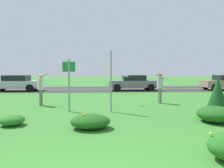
% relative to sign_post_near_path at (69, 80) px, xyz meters
% --- Properties ---
extents(ground_plane, '(120.00, 120.00, 0.00)m').
position_rel_sign_post_near_path_xyz_m(ground_plane, '(1.07, 2.68, -1.43)').
color(ground_plane, '#387A2D').
extents(highway_strip, '(120.00, 7.26, 0.01)m').
position_rel_sign_post_near_path_xyz_m(highway_strip, '(1.07, 12.12, -1.43)').
color(highway_strip, '#2D2D30').
rests_on(highway_strip, ground).
extents(highway_center_stripe, '(120.00, 0.16, 0.00)m').
position_rel_sign_post_near_path_xyz_m(highway_center_stripe, '(1.07, 12.12, -1.42)').
color(highway_center_stripe, yellow).
rests_on(highway_center_stripe, ground).
extents(daylily_clump_front_left, '(1.29, 1.38, 0.57)m').
position_rel_sign_post_near_path_xyz_m(daylily_clump_front_left, '(5.47, -2.32, -1.15)').
color(daylily_clump_front_left, '#1E5619').
rests_on(daylily_clump_front_left, ground).
extents(daylily_clump_front_center, '(1.26, 1.04, 0.50)m').
position_rel_sign_post_near_path_xyz_m(daylily_clump_front_center, '(1.04, -2.91, -1.21)').
color(daylily_clump_front_center, '#1E5619').
rests_on(daylily_clump_front_center, ground).
extents(daylily_clump_mid_center, '(0.81, 0.78, 0.42)m').
position_rel_sign_post_near_path_xyz_m(daylily_clump_mid_center, '(-1.57, -2.37, -1.25)').
color(daylily_clump_mid_center, '#2D7526').
rests_on(daylily_clump_mid_center, ground).
extents(sign_post_near_path, '(0.56, 0.10, 2.35)m').
position_rel_sign_post_near_path_xyz_m(sign_post_near_path, '(0.00, 0.00, 0.00)').
color(sign_post_near_path, '#93969B').
rests_on(sign_post_near_path, ground).
extents(sign_post_by_roadside, '(0.07, 0.10, 2.69)m').
position_rel_sign_post_near_path_xyz_m(sign_post_by_roadside, '(1.86, -0.21, -0.09)').
color(sign_post_by_roadside, '#93969B').
rests_on(sign_post_by_roadside, ground).
extents(evergreen_shrub_side, '(1.00, 1.00, 1.56)m').
position_rel_sign_post_near_path_xyz_m(evergreen_shrub_side, '(6.31, -0.93, -0.65)').
color(evergreen_shrub_side, '#19471E').
rests_on(evergreen_shrub_side, ground).
extents(person_thrower_white_shirt, '(0.53, 0.51, 1.75)m').
position_rel_sign_post_near_path_xyz_m(person_thrower_white_shirt, '(-1.72, 1.82, -0.44)').
color(person_thrower_white_shirt, silver).
rests_on(person_thrower_white_shirt, ground).
extents(person_catcher_red_cap_gray_shirt, '(0.55, 0.51, 1.69)m').
position_rel_sign_post_near_path_xyz_m(person_catcher_red_cap_gray_shirt, '(4.77, 2.22, -0.43)').
color(person_catcher_red_cap_gray_shirt, '#B2B2B7').
rests_on(person_catcher_red_cap_gray_shirt, ground).
extents(frisbee_white, '(0.25, 0.24, 0.12)m').
position_rel_sign_post_near_path_xyz_m(frisbee_white, '(2.80, 1.93, 0.12)').
color(frisbee_white, white).
extents(car_gray_center_left, '(4.50, 2.00, 1.45)m').
position_rel_sign_post_near_path_xyz_m(car_gray_center_left, '(4.58, 10.49, -0.69)').
color(car_gray_center_left, slate).
rests_on(car_gray_center_left, ground).
extents(car_silver_center_right, '(4.50, 2.00, 1.45)m').
position_rel_sign_post_near_path_xyz_m(car_silver_center_right, '(-6.25, 10.49, -0.69)').
color(car_silver_center_right, '#B7BABF').
rests_on(car_silver_center_right, ground).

